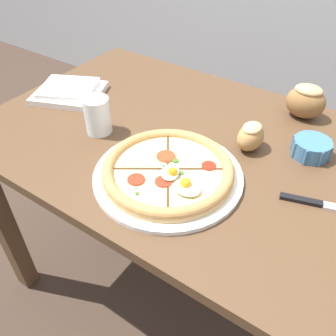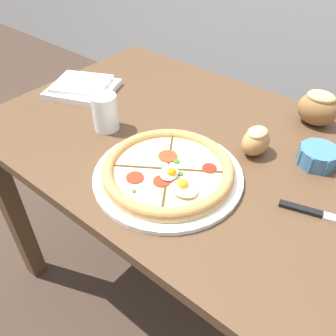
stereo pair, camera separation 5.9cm
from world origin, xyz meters
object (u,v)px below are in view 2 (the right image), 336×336
Objects in this scene: bread_piece_mid at (318,108)px; bread_piece_far at (256,141)px; knife_main at (330,217)px; water_glass at (105,114)px; ramekin_bowl at (318,156)px; dining_table at (193,172)px; pizza at (168,171)px; napkin_folded at (82,87)px.

bread_piece_mid reaches higher than bread_piece_far.
knife_main is at bearing -62.89° from bread_piece_mid.
bread_piece_far is at bearing 23.06° from water_glass.
dining_table is at bearing -158.35° from ramekin_bowl.
bread_piece_far reaches higher than knife_main.
ramekin_bowl is (0.26, 0.28, 0.00)m from pizza.
dining_table is at bearing 156.88° from knife_main.
napkin_folded is at bearing 156.08° from water_glass.
dining_table is 0.31m from water_glass.
napkin_folded is 2.15× the size of bread_piece_mid.
bread_piece_mid is at bearing 41.61° from water_glass.
dining_table is at bearing -126.83° from bread_piece_mid.
water_glass is (-0.23, -0.11, 0.16)m from dining_table.
dining_table is 3.28× the size of pizza.
napkin_folded is 1.19× the size of knife_main.
pizza is 3.01× the size of bread_piece_mid.
dining_table is 11.39× the size of water_glass.
bread_piece_far is at bearing 19.83° from dining_table.
bread_piece_far reaches higher than ramekin_bowl.
knife_main is (0.35, 0.12, -0.02)m from pizza.
knife_main is at bearing -59.62° from ramekin_bowl.
dining_table is 12.89× the size of bread_piece_far.
pizza is 0.28m from water_glass.
bread_piece_mid is (0.68, 0.31, 0.04)m from napkin_folded.
bread_piece_mid is (-0.08, 0.18, 0.03)m from ramekin_bowl.
pizza is at bearing -76.42° from dining_table.
knife_main is (0.17, -0.34, -0.05)m from bread_piece_mid.
ramekin_bowl is 0.19m from bread_piece_mid.
bread_piece_mid is (0.22, 0.29, 0.17)m from dining_table.
napkin_folded is 0.85m from knife_main.
water_glass is (-0.46, -0.40, -0.01)m from bread_piece_mid.
pizza is at bearing -17.14° from napkin_folded.
bread_piece_mid is 0.61m from water_glass.
bread_piece_mid reaches higher than knife_main.
bread_piece_mid is 1.15× the size of water_glass.
bread_piece_mid is at bearing 24.26° from napkin_folded.
bread_piece_far reaches higher than napkin_folded.
bread_piece_far is at bearing 62.63° from pizza.
ramekin_bowl is at bearing 103.82° from knife_main.
napkin_folded is 2.81× the size of bread_piece_far.
ramekin_bowl is (0.30, 0.12, 0.14)m from dining_table.
napkin_folded is (-0.76, -0.13, -0.01)m from ramekin_bowl.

